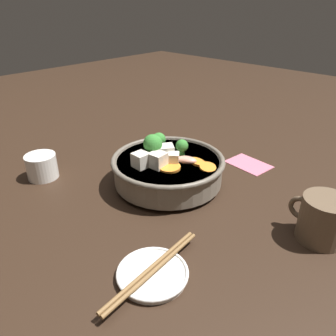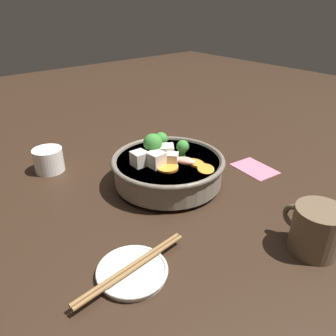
{
  "view_description": "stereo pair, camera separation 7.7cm",
  "coord_description": "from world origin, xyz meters",
  "px_view_note": "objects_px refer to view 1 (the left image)",
  "views": [
    {
      "loc": [
        -0.47,
        0.49,
        0.4
      ],
      "look_at": [
        0.0,
        0.0,
        0.04
      ],
      "focal_mm": 35.0,
      "sensor_mm": 36.0,
      "label": 1
    },
    {
      "loc": [
        -0.52,
        0.44,
        0.4
      ],
      "look_at": [
        0.0,
        0.0,
        0.04
      ],
      "focal_mm": 35.0,
      "sensor_mm": 36.0,
      "label": 2
    }
  ],
  "objects_px": {
    "tea_cup": "(42,166)",
    "dark_mug": "(323,219)",
    "side_saucer": "(153,274)",
    "chopsticks_pair": "(152,269)",
    "stirfry_bowl": "(168,167)"
  },
  "relations": [
    {
      "from": "side_saucer",
      "to": "chopsticks_pair",
      "type": "xyz_separation_m",
      "value": [
        -0.0,
        0.0,
        0.01
      ]
    },
    {
      "from": "tea_cup",
      "to": "dark_mug",
      "type": "bearing_deg",
      "value": -157.79
    },
    {
      "from": "chopsticks_pair",
      "to": "dark_mug",
      "type": "bearing_deg",
      "value": -118.98
    },
    {
      "from": "stirfry_bowl",
      "to": "dark_mug",
      "type": "relative_size",
      "value": 2.39
    },
    {
      "from": "stirfry_bowl",
      "to": "side_saucer",
      "type": "height_order",
      "value": "stirfry_bowl"
    },
    {
      "from": "stirfry_bowl",
      "to": "chopsticks_pair",
      "type": "bearing_deg",
      "value": 128.85
    },
    {
      "from": "chopsticks_pair",
      "to": "side_saucer",
      "type": "bearing_deg",
      "value": 0.0
    },
    {
      "from": "side_saucer",
      "to": "dark_mug",
      "type": "height_order",
      "value": "dark_mug"
    },
    {
      "from": "tea_cup",
      "to": "dark_mug",
      "type": "relative_size",
      "value": 0.67
    },
    {
      "from": "tea_cup",
      "to": "side_saucer",
      "type": "bearing_deg",
      "value": 174.64
    },
    {
      "from": "dark_mug",
      "to": "chopsticks_pair",
      "type": "relative_size",
      "value": 0.5
    },
    {
      "from": "stirfry_bowl",
      "to": "tea_cup",
      "type": "relative_size",
      "value": 3.58
    },
    {
      "from": "side_saucer",
      "to": "chopsticks_pair",
      "type": "distance_m",
      "value": 0.01
    },
    {
      "from": "dark_mug",
      "to": "chopsticks_pair",
      "type": "xyz_separation_m",
      "value": [
        0.16,
        0.28,
        -0.03
      ]
    },
    {
      "from": "tea_cup",
      "to": "stirfry_bowl",
      "type": "bearing_deg",
      "value": -142.51
    }
  ]
}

